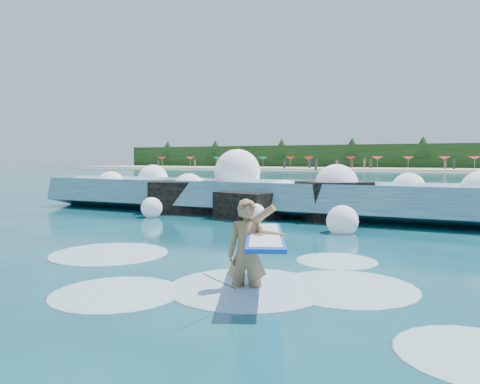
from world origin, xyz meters
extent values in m
plane|color=#082E42|center=(0.00, 0.00, 0.00)|extent=(200.00, 200.00, 0.00)
cube|color=tan|center=(0.00, 78.00, 0.20)|extent=(140.00, 20.00, 0.40)
cube|color=silver|center=(0.00, 67.00, 0.04)|extent=(140.00, 5.00, 0.08)
cube|color=black|center=(0.00, 88.00, 2.50)|extent=(140.00, 4.00, 5.00)
cube|color=#33687F|center=(-0.07, 6.79, 0.47)|extent=(18.90, 2.88, 1.58)
cube|color=white|center=(-0.07, 7.59, 0.94)|extent=(18.90, 1.33, 0.74)
cube|color=black|center=(-2.95, 6.40, 0.49)|extent=(3.12, 2.71, 1.42)
cube|color=black|center=(0.05, 5.60, 0.38)|extent=(2.26, 1.93, 1.09)
cube|color=black|center=(2.75, 6.80, 0.54)|extent=(2.79, 2.76, 1.53)
imported|color=#987147|center=(3.87, -2.56, 0.58)|extent=(0.74, 0.61, 1.76)
cube|color=blue|center=(4.15, -2.51, 0.88)|extent=(1.47, 2.42, 0.06)
cube|color=white|center=(4.15, -2.51, 0.90)|extent=(1.30, 2.20, 0.06)
cylinder|color=black|center=(4.05, -3.76, 0.45)|extent=(0.01, 0.91, 0.43)
sphere|color=white|center=(-7.26, 6.89, 0.91)|extent=(1.24, 1.24, 1.24)
sphere|color=white|center=(-5.40, 7.44, 1.18)|extent=(1.29, 1.29, 1.29)
sphere|color=white|center=(-3.13, 6.74, 0.84)|extent=(1.33, 1.33, 1.33)
sphere|color=white|center=(-1.16, 7.17, 1.56)|extent=(1.79, 1.79, 1.79)
sphere|color=white|center=(1.08, 6.33, 0.81)|extent=(1.06, 1.06, 1.06)
sphere|color=white|center=(2.87, 6.76, 1.15)|extent=(1.50, 1.50, 1.50)
sphere|color=white|center=(5.15, 7.40, 1.06)|extent=(1.12, 1.12, 1.12)
sphere|color=white|center=(-3.18, 4.36, 0.34)|extent=(0.76, 0.76, 0.76)
sphere|color=white|center=(0.83, 4.51, 0.33)|extent=(0.63, 0.63, 0.63)
sphere|color=white|center=(3.79, 3.90, 0.32)|extent=(0.90, 0.90, 0.90)
ellipsoid|color=silver|center=(3.79, -2.40, 0.00)|extent=(2.65, 2.65, 0.13)
ellipsoid|color=silver|center=(2.11, -3.59, 0.00)|extent=(2.05, 2.05, 0.10)
ellipsoid|color=silver|center=(5.22, -1.70, 0.00)|extent=(2.35, 2.35, 0.12)
ellipsoid|color=silver|center=(-0.09, -1.28, 0.00)|extent=(2.59, 2.59, 0.13)
ellipsoid|color=silver|center=(4.58, 0.19, 0.00)|extent=(1.66, 1.66, 0.08)
ellipsoid|color=silver|center=(7.10, -3.66, 0.00)|extent=(1.77, 1.77, 0.09)
cone|color=red|center=(-55.34, 77.76, 2.25)|extent=(2.00, 2.00, 0.50)
cone|color=#D43E59|center=(-49.78, 80.83, 2.25)|extent=(2.00, 2.00, 0.50)
cone|color=#137C6C|center=(-42.03, 79.25, 2.25)|extent=(2.00, 2.00, 0.50)
cone|color=red|center=(-36.16, 82.46, 2.25)|extent=(2.00, 2.00, 0.50)
cone|color=#137C6C|center=(-31.60, 80.02, 2.25)|extent=(2.00, 2.00, 0.50)
cone|color=red|center=(-25.94, 80.99, 2.25)|extent=(2.00, 2.00, 0.50)
cone|color=red|center=(-21.36, 78.85, 2.25)|extent=(2.00, 2.00, 0.50)
cone|color=red|center=(-13.72, 81.34, 2.25)|extent=(2.00, 2.00, 0.50)
cone|color=#D43E59|center=(-8.37, 79.51, 2.25)|extent=(2.00, 2.00, 0.50)
cone|color=#D43E59|center=(-3.00, 79.65, 2.25)|extent=(2.00, 2.00, 0.50)
cone|color=#D43E59|center=(3.03, 77.51, 2.25)|extent=(2.00, 2.00, 0.50)
cone|color=#D43E59|center=(7.66, 78.47, 2.25)|extent=(2.00, 2.00, 0.50)
cube|color=#3F332D|center=(-9.26, 70.28, 1.14)|extent=(0.35, 0.22, 1.47)
cube|color=#8C664C|center=(2.58, 72.06, 1.17)|extent=(0.35, 0.22, 1.54)
cube|color=#262633|center=(-21.96, 78.72, 1.19)|extent=(0.35, 0.22, 1.59)
cube|color=#3F332D|center=(0.11, 74.74, 1.13)|extent=(0.35, 0.22, 1.45)
cube|color=#3F332D|center=(-17.93, 80.80, 1.11)|extent=(0.35, 0.22, 1.43)
cube|color=#8C664C|center=(-43.82, 73.97, 1.13)|extent=(0.35, 0.22, 1.46)
cube|color=#262633|center=(-1.52, 77.60, 1.13)|extent=(0.35, 0.22, 1.45)
cube|color=brown|center=(-40.73, 81.78, 1.20)|extent=(0.35, 0.22, 1.61)
cube|color=#8C664C|center=(4.50, 73.87, 1.09)|extent=(0.35, 0.22, 1.38)
cube|color=#262633|center=(-1.54, 79.62, 1.18)|extent=(0.35, 0.22, 1.56)
cube|color=#8C664C|center=(1.79, 73.06, 1.16)|extent=(0.35, 0.22, 1.52)
cube|color=brown|center=(-51.56, 80.43, 1.14)|extent=(0.35, 0.22, 1.48)
cube|color=#3F332D|center=(-20.11, 72.86, 1.13)|extent=(0.35, 0.22, 1.45)
camera|label=1|loc=(6.97, -9.12, 2.08)|focal=35.00mm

